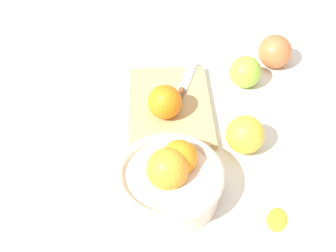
{
  "coord_description": "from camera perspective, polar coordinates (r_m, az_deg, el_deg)",
  "views": [
    {
      "loc": [
        -0.6,
        0.13,
        0.67
      ],
      "look_at": [
        0.02,
        0.06,
        0.04
      ],
      "focal_mm": 49.05,
      "sensor_mm": 36.0,
      "label": 1
    }
  ],
  "objects": [
    {
      "name": "ground_plane",
      "position": [
        0.91,
        4.17,
        -2.54
      ],
      "size": [
        2.4,
        2.4,
        0.0
      ],
      "primitive_type": "plane",
      "color": "silver"
    },
    {
      "name": "bowl",
      "position": [
        0.8,
        0.19,
        -6.52
      ],
      "size": [
        0.19,
        0.19,
        0.11
      ],
      "color": "beige",
      "rests_on": "ground_plane"
    },
    {
      "name": "cutting_board",
      "position": [
        0.98,
        0.17,
        2.46
      ],
      "size": [
        0.26,
        0.19,
        0.02
      ],
      "primitive_type": "cube",
      "rotation": [
        0.0,
        0.0,
        -0.05
      ],
      "color": "tan",
      "rests_on": "ground_plane"
    },
    {
      "name": "orange_on_board",
      "position": [
        0.92,
        -0.41,
        3.01
      ],
      "size": [
        0.07,
        0.07,
        0.07
      ],
      "primitive_type": "sphere",
      "color": "orange",
      "rests_on": "cutting_board"
    },
    {
      "name": "knife",
      "position": [
        1.01,
        1.9,
        4.86
      ],
      "size": [
        0.15,
        0.07,
        0.01
      ],
      "color": "silver",
      "rests_on": "cutting_board"
    },
    {
      "name": "apple_front_right",
      "position": [
        1.04,
        9.59,
        6.64
      ],
      "size": [
        0.07,
        0.07,
        0.07
      ],
      "primitive_type": "sphere",
      "color": "#8EB738",
      "rests_on": "ground_plane"
    },
    {
      "name": "apple_front_right_2",
      "position": [
        1.11,
        13.13,
        9.01
      ],
      "size": [
        0.08,
        0.08,
        0.08
      ],
      "primitive_type": "sphere",
      "color": "#CC6638",
      "rests_on": "ground_plane"
    },
    {
      "name": "apple_front_center",
      "position": [
        0.89,
        9.54,
        -1.07
      ],
      "size": [
        0.08,
        0.08,
        0.08
      ],
      "primitive_type": "sphere",
      "color": "gold",
      "rests_on": "ground_plane"
    },
    {
      "name": "citrus_peel",
      "position": [
        0.82,
        13.43,
        -11.12
      ],
      "size": [
        0.06,
        0.06,
        0.01
      ],
      "primitive_type": "ellipsoid",
      "rotation": [
        0.0,
        0.0,
        5.81
      ],
      "color": "orange",
      "rests_on": "ground_plane"
    }
  ]
}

